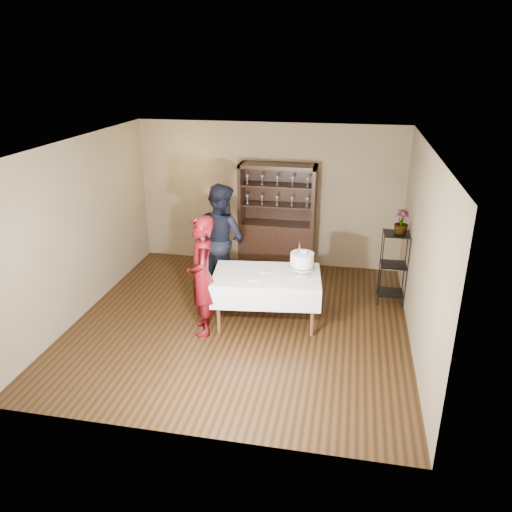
{
  "coord_description": "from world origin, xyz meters",
  "views": [
    {
      "loc": [
        1.52,
        -6.54,
        3.8
      ],
      "look_at": [
        0.22,
        0.1,
        1.08
      ],
      "focal_mm": 35.0,
      "sensor_mm": 36.0,
      "label": 1
    }
  ],
  "objects_px": {
    "cake_table": "(267,286)",
    "man": "(221,239)",
    "potted_plant": "(401,222)",
    "woman": "(202,276)",
    "china_hutch": "(277,235)",
    "plant_etagere": "(393,265)",
    "cake": "(302,261)"
  },
  "relations": [
    {
      "from": "woman",
      "to": "man",
      "type": "xyz_separation_m",
      "value": [
        -0.09,
        1.4,
        0.06
      ]
    },
    {
      "from": "china_hutch",
      "to": "man",
      "type": "xyz_separation_m",
      "value": [
        -0.77,
        -1.18,
        0.28
      ]
    },
    {
      "from": "man",
      "to": "potted_plant",
      "type": "height_order",
      "value": "man"
    },
    {
      "from": "plant_etagere",
      "to": "cake",
      "type": "distance_m",
      "value": 1.74
    },
    {
      "from": "potted_plant",
      "to": "woman",
      "type": "bearing_deg",
      "value": -151.39
    },
    {
      "from": "cake_table",
      "to": "man",
      "type": "distance_m",
      "value": 1.38
    },
    {
      "from": "china_hutch",
      "to": "potted_plant",
      "type": "relative_size",
      "value": 5.15
    },
    {
      "from": "china_hutch",
      "to": "man",
      "type": "relative_size",
      "value": 1.06
    },
    {
      "from": "plant_etagere",
      "to": "man",
      "type": "height_order",
      "value": "man"
    },
    {
      "from": "woman",
      "to": "cake",
      "type": "bearing_deg",
      "value": 92.77
    },
    {
      "from": "plant_etagere",
      "to": "cake",
      "type": "xyz_separation_m",
      "value": [
        -1.4,
        -0.99,
        0.35
      ]
    },
    {
      "from": "china_hutch",
      "to": "cake_table",
      "type": "relative_size",
      "value": 1.18
    },
    {
      "from": "china_hutch",
      "to": "woman",
      "type": "relative_size",
      "value": 1.12
    },
    {
      "from": "china_hutch",
      "to": "cake_table",
      "type": "bearing_deg",
      "value": -85.23
    },
    {
      "from": "cake",
      "to": "potted_plant",
      "type": "distance_m",
      "value": 1.78
    },
    {
      "from": "woman",
      "to": "cake",
      "type": "height_order",
      "value": "woman"
    },
    {
      "from": "woman",
      "to": "cake_table",
      "type": "bearing_deg",
      "value": 98.65
    },
    {
      "from": "man",
      "to": "potted_plant",
      "type": "distance_m",
      "value": 2.93
    },
    {
      "from": "china_hutch",
      "to": "woman",
      "type": "bearing_deg",
      "value": -104.71
    },
    {
      "from": "plant_etagere",
      "to": "potted_plant",
      "type": "relative_size",
      "value": 3.09
    },
    {
      "from": "plant_etagere",
      "to": "cake",
      "type": "height_order",
      "value": "cake"
    },
    {
      "from": "man",
      "to": "potted_plant",
      "type": "xyz_separation_m",
      "value": [
        2.89,
        0.13,
        0.44
      ]
    },
    {
      "from": "china_hutch",
      "to": "plant_etagere",
      "type": "relative_size",
      "value": 1.67
    },
    {
      "from": "cake",
      "to": "potted_plant",
      "type": "xyz_separation_m",
      "value": [
        1.44,
        0.98,
        0.38
      ]
    },
    {
      "from": "plant_etagere",
      "to": "cake_table",
      "type": "height_order",
      "value": "plant_etagere"
    },
    {
      "from": "cake_table",
      "to": "man",
      "type": "height_order",
      "value": "man"
    },
    {
      "from": "cake_table",
      "to": "potted_plant",
      "type": "relative_size",
      "value": 4.35
    },
    {
      "from": "woman",
      "to": "cake",
      "type": "xyz_separation_m",
      "value": [
        1.36,
        0.55,
        0.12
      ]
    },
    {
      "from": "plant_etagere",
      "to": "potted_plant",
      "type": "height_order",
      "value": "potted_plant"
    },
    {
      "from": "china_hutch",
      "to": "potted_plant",
      "type": "height_order",
      "value": "china_hutch"
    },
    {
      "from": "plant_etagere",
      "to": "man",
      "type": "relative_size",
      "value": 0.64
    },
    {
      "from": "cake_table",
      "to": "woman",
      "type": "relative_size",
      "value": 0.95
    }
  ]
}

